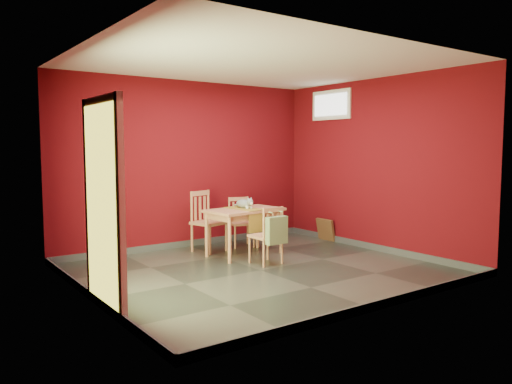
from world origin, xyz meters
TOP-DOWN VIEW (x-y plane):
  - ground at (0.00, 0.00)m, footprint 4.50×4.50m
  - room_shell at (0.00, 0.00)m, footprint 4.50×4.50m
  - doorway at (-2.23, -0.40)m, footprint 0.06×1.01m
  - window at (2.23, 1.00)m, footprint 0.05×0.90m
  - outlet_plate at (1.60, 1.99)m, footprint 0.08×0.02m
  - dining_table at (0.36, 0.90)m, footprint 1.19×0.77m
  - table_runner at (0.36, 0.80)m, footprint 0.37×0.66m
  - chair_far_left at (0.05, 1.49)m, footprint 0.55×0.55m
  - chair_far_right at (0.71, 1.52)m, footprint 0.46×0.46m
  - chair_near at (0.30, 0.24)m, footprint 0.39×0.39m
  - tote_bag at (0.30, 0.04)m, footprint 0.32×0.19m
  - cat at (0.40, 0.98)m, footprint 0.34×0.42m
  - picture_frame at (2.19, 1.05)m, footprint 0.13×0.38m

SIDE VIEW (x-z plane):
  - ground at x=0.00m, z-range 0.00..0.00m
  - room_shell at x=0.00m, z-range -2.20..2.30m
  - picture_frame at x=2.19m, z-range 0.00..0.38m
  - outlet_plate at x=1.60m, z-range 0.24..0.36m
  - chair_far_right at x=0.71m, z-range 0.01..0.81m
  - chair_near at x=0.30m, z-range 0.01..0.82m
  - chair_far_left at x=0.05m, z-range 0.01..0.96m
  - tote_bag at x=0.30m, z-range 0.28..0.73m
  - dining_table at x=0.36m, z-range 0.27..0.97m
  - table_runner at x=0.36m, z-range 0.50..0.82m
  - cat at x=0.40m, z-range 0.71..0.89m
  - doorway at x=-2.23m, z-range 0.06..2.19m
  - window at x=2.23m, z-range 2.10..2.60m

